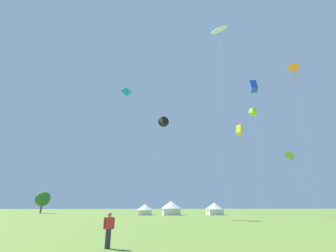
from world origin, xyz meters
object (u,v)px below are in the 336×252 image
(kite_blue_box, at_px, (253,87))
(festival_tent_left, at_px, (171,207))
(kite_yellow_box, at_px, (239,130))
(kite_cyan_diamond, at_px, (126,93))
(tree_distant_left, at_px, (43,199))
(person_spectator, at_px, (109,230))
(festival_tent_center, at_px, (145,209))
(kite_black_delta, at_px, (163,123))
(festival_tent_right, at_px, (214,208))
(kite_orange_delta, at_px, (294,70))
(kite_lime_diamond, at_px, (290,156))
(kite_lime_delta, at_px, (253,112))
(kite_white_parafoil, at_px, (219,30))

(kite_blue_box, height_order, festival_tent_left, kite_blue_box)
(kite_yellow_box, relative_size, kite_cyan_diamond, 0.77)
(tree_distant_left, bearing_deg, person_spectator, -66.80)
(kite_blue_box, xyz_separation_m, festival_tent_left, (-14.29, 20.54, -23.25))
(person_spectator, distance_m, festival_tent_center, 47.19)
(kite_black_delta, bearing_deg, kite_yellow_box, 31.42)
(kite_blue_box, height_order, kite_cyan_diamond, kite_cyan_diamond)
(festival_tent_left, xyz_separation_m, festival_tent_right, (10.98, -0.00, -0.21))
(kite_black_delta, xyz_separation_m, person_spectator, (-5.61, -29.91, -16.83))
(kite_blue_box, distance_m, kite_orange_delta, 9.49)
(kite_lime_diamond, distance_m, festival_tent_center, 34.67)
(kite_yellow_box, bearing_deg, festival_tent_left, 167.25)
(kite_lime_delta, relative_size, person_spectator, 16.46)
(kite_cyan_diamond, height_order, festival_tent_center, kite_cyan_diamond)
(kite_lime_diamond, relative_size, kite_blue_box, 0.43)
(kite_blue_box, bearing_deg, kite_orange_delta, -8.35)
(festival_tent_center, height_order, festival_tent_right, festival_tent_right)
(kite_black_delta, bearing_deg, festival_tent_center, 98.96)
(kite_white_parafoil, height_order, tree_distant_left, kite_white_parafoil)
(kite_yellow_box, height_order, tree_distant_left, kite_yellow_box)
(tree_distant_left, bearing_deg, festival_tent_center, -31.91)
(kite_cyan_diamond, height_order, tree_distant_left, kite_cyan_diamond)
(kite_lime_delta, xyz_separation_m, tree_distant_left, (-60.70, 22.64, -22.71))
(kite_black_delta, height_order, festival_tent_right, kite_black_delta)
(kite_blue_box, bearing_deg, kite_lime_delta, 64.13)
(kite_cyan_diamond, height_order, kite_white_parafoil, kite_white_parafoil)
(kite_blue_box, xyz_separation_m, tree_distant_left, (-52.20, 40.15, -20.78))
(kite_lime_diamond, height_order, tree_distant_left, kite_lime_diamond)
(festival_tent_right, xyz_separation_m, tree_distant_left, (-48.89, 19.61, 2.68))
(kite_yellow_box, relative_size, kite_blue_box, 0.86)
(kite_orange_delta, bearing_deg, festival_tent_left, 136.46)
(kite_lime_diamond, distance_m, festival_tent_left, 30.35)
(kite_lime_diamond, xyz_separation_m, kite_white_parafoil, (-11.89, -2.40, 23.96))
(kite_yellow_box, distance_m, person_spectator, 54.83)
(festival_tent_center, relative_size, festival_tent_right, 0.88)
(kite_lime_diamond, height_order, festival_tent_center, kite_lime_diamond)
(person_spectator, bearing_deg, festival_tent_center, 86.47)
(kite_yellow_box, xyz_separation_m, kite_blue_box, (-3.53, -16.51, 3.83))
(kite_yellow_box, height_order, festival_tent_right, kite_yellow_box)
(festival_tent_center, distance_m, festival_tent_left, 6.43)
(tree_distant_left, bearing_deg, kite_lime_delta, -20.46)
(kite_yellow_box, distance_m, kite_blue_box, 17.31)
(festival_tent_center, xyz_separation_m, festival_tent_left, (6.42, 0.00, 0.41))
(kite_lime_diamond, distance_m, kite_lime_delta, 26.25)
(kite_black_delta, distance_m, kite_white_parafoil, 20.98)
(kite_yellow_box, distance_m, festival_tent_left, 26.66)
(kite_lime_delta, xyz_separation_m, person_spectator, (-32.10, -44.06, -26.16))
(festival_tent_left, bearing_deg, kite_cyan_diamond, -141.08)
(kite_white_parafoil, bearing_deg, tree_distant_left, 134.59)
(kite_lime_delta, xyz_separation_m, kite_orange_delta, (0.17, -18.79, 1.73))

